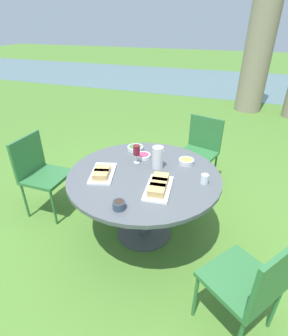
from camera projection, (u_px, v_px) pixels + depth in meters
The scene contains 16 objects.
ground_plane at pixel (144, 232), 2.74m from camera, with size 40.00×40.00×0.00m, color #4C7A2D.
river_strip at pixel (224, 82), 9.42m from camera, with size 40.00×4.94×0.01m.
tree_trunk_far at pixel (267, 7), 5.43m from camera, with size 0.61×0.61×4.37m.
dining_table at pixel (144, 183), 2.44m from camera, with size 1.40×1.40×0.71m.
chair_near_left at pixel (39, 170), 2.84m from camera, with size 0.43×0.45×0.89m.
chair_near_right at pixel (253, 281), 1.62m from camera, with size 0.60×0.60×0.89m.
chair_far_back at pixel (200, 147), 3.35m from camera, with size 0.54×0.52×0.89m.
water_pitcher at pixel (158, 157), 2.45m from camera, with size 0.11×0.10×0.21m.
wine_glass at pixel (136, 151), 2.52m from camera, with size 0.07×0.07×0.18m.
platter_bread_main at pixel (158, 186), 2.16m from camera, with size 0.25×0.42×0.08m.
platter_charcuterie at pixel (102, 173), 2.35m from camera, with size 0.30×0.41×0.07m.
bowl_fries at pixel (186, 161), 2.55m from camera, with size 0.15×0.15×0.05m.
bowl_salad at pixel (135, 148), 2.83m from camera, with size 0.17×0.17×0.04m.
bowl_olives at pixel (119, 205), 1.93m from camera, with size 0.10×0.10×0.07m.
bowl_dip_red at pixel (143, 156), 2.67m from camera, with size 0.15×0.15×0.04m.
cup_water_near at pixel (205, 179), 2.23m from camera, with size 0.06×0.06×0.09m.
Camera 1 is at (0.73, -1.93, 1.93)m, focal length 28.00 mm.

